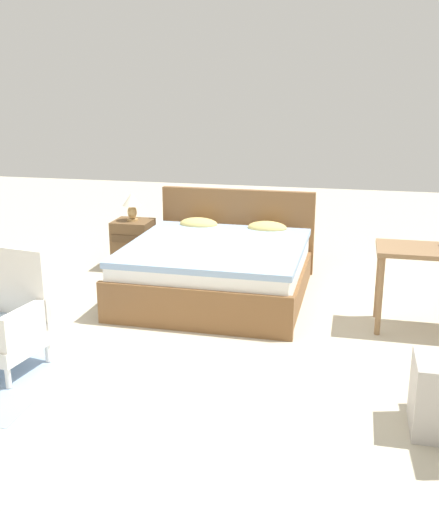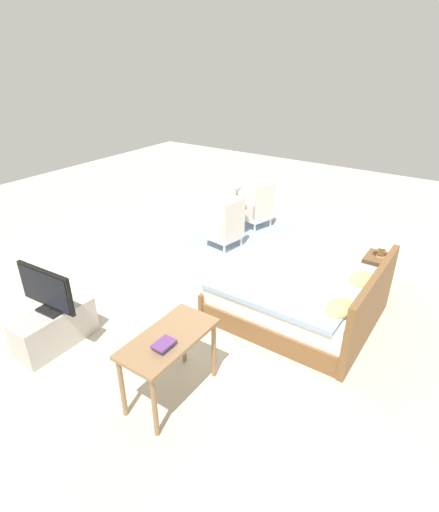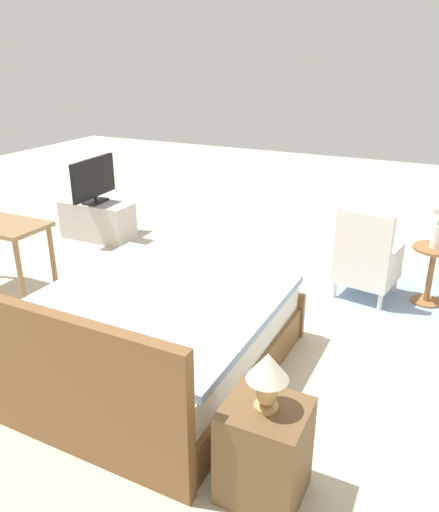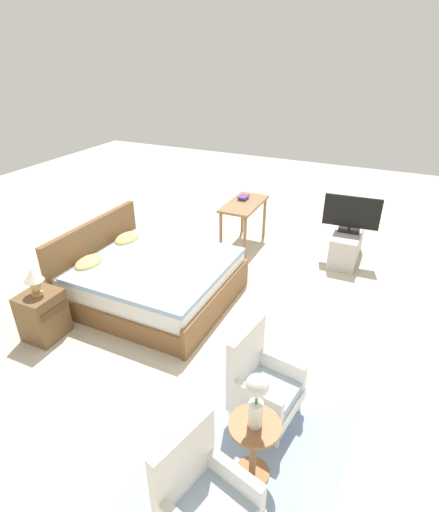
{
  "view_description": "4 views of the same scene",
  "coord_description": "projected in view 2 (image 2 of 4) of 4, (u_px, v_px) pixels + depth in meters",
  "views": [
    {
      "loc": [
        1.32,
        -4.66,
        2.15
      ],
      "look_at": [
        0.19,
        0.32,
        0.66
      ],
      "focal_mm": 42.0,
      "sensor_mm": 36.0,
      "label": 1
    },
    {
      "loc": [
        4.35,
        2.79,
        3.24
      ],
      "look_at": [
        0.21,
        -0.02,
        0.66
      ],
      "focal_mm": 28.0,
      "sensor_mm": 36.0,
      "label": 2
    },
    {
      "loc": [
        -1.9,
        3.82,
        2.28
      ],
      "look_at": [
        -0.05,
        0.02,
        0.55
      ],
      "focal_mm": 35.0,
      "sensor_mm": 36.0,
      "label": 3
    },
    {
      "loc": [
        -3.76,
        -1.61,
        3.07
      ],
      "look_at": [
        0.12,
        0.19,
        0.8
      ],
      "focal_mm": 28.0,
      "sensor_mm": 36.0,
      "label": 4
    }
  ],
  "objects": [
    {
      "name": "nightstand",
      "position": [
        377.0,
        274.0,
        5.91
      ],
      "size": [
        0.44,
        0.41,
        0.58
      ],
      "color": "brown",
      "rests_on": "ground_plane"
    },
    {
      "name": "bed",
      "position": [
        300.0,
        296.0,
        5.37
      ],
      "size": [
        1.82,
        2.01,
        0.96
      ],
      "color": "brown",
      "rests_on": "ground_plane"
    },
    {
      "name": "tv_stand",
      "position": [
        55.0,
        328.0,
        4.84
      ],
      "size": [
        0.96,
        0.4,
        0.49
      ],
      "color": "#B7B2AD",
      "rests_on": "ground_plane"
    },
    {
      "name": "side_table",
      "position": [
        236.0,
        217.0,
        7.74
      ],
      "size": [
        0.4,
        0.4,
        0.58
      ],
      "color": "#936038",
      "rests_on": "ground_plane"
    },
    {
      "name": "vanity_desk",
      "position": [
        169.0,
        346.0,
        3.94
      ],
      "size": [
        1.04,
        0.52,
        0.76
      ],
      "color": "#8E6B47",
      "rests_on": "ground_plane"
    },
    {
      "name": "floor_rug",
      "position": [
        240.0,
        235.0,
        7.86
      ],
      "size": [
        2.1,
        1.5,
        0.01
      ],
      "color": "#8EA8C6",
      "rests_on": "ground_plane"
    },
    {
      "name": "armchair_by_window_right",
      "position": [
        226.0,
        228.0,
        7.23
      ],
      "size": [
        0.62,
        0.62,
        0.92
      ],
      "color": "white",
      "rests_on": "floor_rug"
    },
    {
      "name": "ground_plane",
      "position": [
        228.0,
        289.0,
        6.08
      ],
      "size": [
        16.0,
        16.0,
        0.0
      ],
      "primitive_type": "plane",
      "color": "beige"
    },
    {
      "name": "flower_vase",
      "position": [
        237.0,
        192.0,
        7.51
      ],
      "size": [
        0.17,
        0.17,
        0.48
      ],
      "color": "silver",
      "rests_on": "side_table"
    },
    {
      "name": "armchair_by_window_left",
      "position": [
        257.0,
        209.0,
        8.08
      ],
      "size": [
        0.66,
        0.66,
        0.92
      ],
      "color": "white",
      "rests_on": "floor_rug"
    },
    {
      "name": "book_stack",
      "position": [
        164.0,
        345.0,
        3.73
      ],
      "size": [
        0.21,
        0.15,
        0.06
      ],
      "color": "#284C8E",
      "rests_on": "vanity_desk"
    },
    {
      "name": "table_lamp",
      "position": [
        383.0,
        243.0,
        5.68
      ],
      "size": [
        0.22,
        0.22,
        0.33
      ],
      "color": "tan",
      "rests_on": "nightstand"
    },
    {
      "name": "tv_flatscreen",
      "position": [
        46.0,
        290.0,
        4.59
      ],
      "size": [
        0.22,
        0.84,
        0.57
      ],
      "color": "black",
      "rests_on": "tv_stand"
    }
  ]
}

